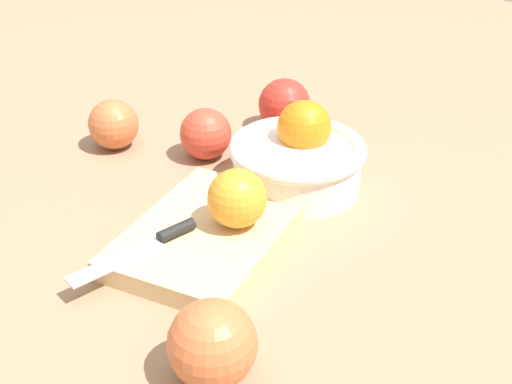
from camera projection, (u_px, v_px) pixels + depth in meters
The scene contains 10 objects.
ground_plane at pixel (205, 203), 0.85m from camera, with size 2.40×2.40×0.00m, color #997556.
bowl at pixel (298, 157), 0.87m from camera, with size 0.18×0.18×0.11m.
cutting_board at pixel (209, 234), 0.77m from camera, with size 0.23×0.16×0.02m, color #DBB77F.
orange_on_board at pixel (237, 198), 0.75m from camera, with size 0.07×0.07×0.07m, color orange.
knife at pixel (151, 243), 0.73m from camera, with size 0.15×0.05×0.01m.
apple_back_right at pixel (212, 344), 0.58m from camera, with size 0.08×0.08×0.08m, color #CC6638.
apple_front_left at pixel (114, 124), 0.97m from camera, with size 0.07×0.07×0.07m, color #CC6638.
apple_front_left_2 at pixel (284, 105), 1.02m from camera, with size 0.08×0.08×0.08m, color red.
apple_front_left_3 at pixel (206, 134), 0.94m from camera, with size 0.07×0.07×0.07m, color #D6422D.
citrus_peel at pixel (209, 125), 1.04m from camera, with size 0.05×0.04×0.01m, color orange.
Camera 1 is at (0.55, 0.47, 0.45)m, focal length 47.00 mm.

